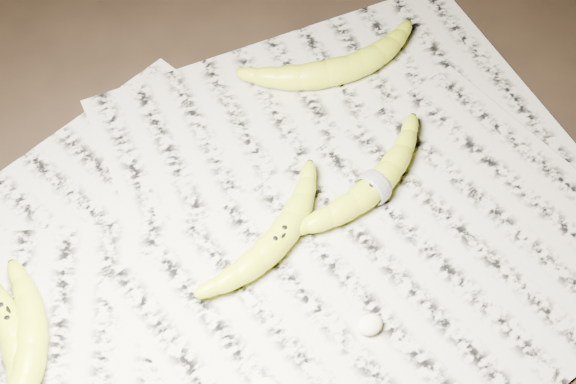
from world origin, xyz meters
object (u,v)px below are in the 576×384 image
banana_taped (374,186)px  banana_upper_a (326,72)px  banana_center (278,238)px  banana_upper_b (358,63)px  banana_left_b (30,348)px  banana_left_a (5,317)px

banana_taped → banana_upper_a: banana_upper_a is taller
banana_center → banana_upper_b: bearing=14.5°
banana_left_b → banana_taped: (0.42, -0.01, -0.00)m
banana_left_b → banana_upper_b: (0.52, 0.17, 0.00)m
banana_left_b → banana_upper_a: banana_upper_a is taller
banana_left_b → banana_taped: size_ratio=0.87×
banana_center → banana_upper_a: size_ratio=0.98×
banana_left_b → banana_upper_a: size_ratio=0.94×
banana_left_a → banana_left_b: (0.01, -0.05, 0.00)m
banana_left_b → banana_upper_a: 0.50m
banana_center → banana_left_b: bearing=153.0°
banana_taped → banana_upper_b: 0.20m
banana_taped → banana_upper_a: 0.19m
banana_taped → banana_upper_b: banana_upper_b is taller
banana_center → banana_taped: bearing=-21.8°
banana_upper_a → banana_upper_b: size_ratio=1.10×
banana_center → banana_upper_b: 0.29m
banana_left_a → banana_upper_b: size_ratio=1.06×
banana_center → banana_upper_b: (0.23, 0.18, 0.00)m
banana_left_a → banana_upper_b: (0.53, 0.12, 0.00)m
banana_center → banana_left_a: bearing=144.2°
banana_upper_a → banana_taped: bearing=-89.3°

